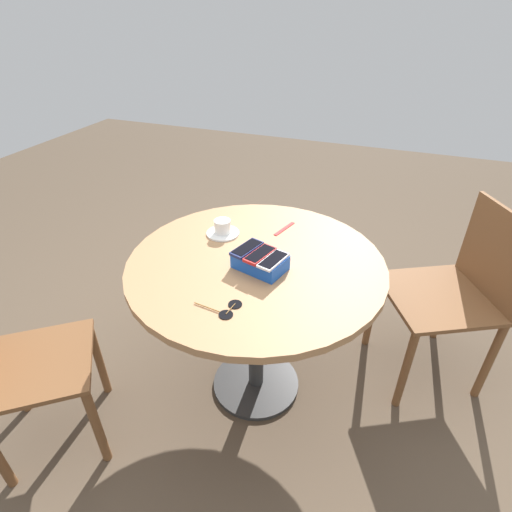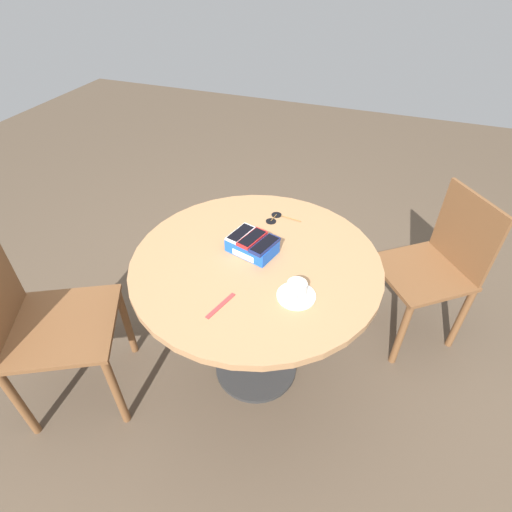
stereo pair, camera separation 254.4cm
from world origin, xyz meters
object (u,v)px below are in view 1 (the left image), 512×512
at_px(lanyard_strap, 284,229).
at_px(phone_navy, 247,248).
at_px(phone_red, 260,254).
at_px(chair_far_side, 17,366).
at_px(saucer, 223,233).
at_px(phone_box, 260,262).
at_px(chair_near_window, 453,294).
at_px(phone_white, 273,260).
at_px(round_table, 256,283).
at_px(coffee_cup, 223,226).
at_px(sunglasses, 228,309).

bearing_deg(lanyard_strap, phone_navy, 79.52).
distance_m(phone_red, chair_far_side, 1.00).
bearing_deg(lanyard_strap, saucer, 29.92).
xyz_separation_m(phone_box, phone_red, (-0.00, 0.00, 0.04)).
xyz_separation_m(phone_box, chair_near_window, (-0.76, -0.47, -0.29)).
height_order(phone_box, chair_far_side, chair_far_side).
height_order(phone_white, chair_near_window, chair_near_window).
distance_m(phone_white, chair_near_window, 0.92).
height_order(saucer, chair_far_side, chair_far_side).
xyz_separation_m(lanyard_strap, chair_near_window, (-0.76, -0.14, -0.26)).
bearing_deg(chair_far_side, phone_white, -148.66).
height_order(round_table, phone_white, phone_white).
height_order(phone_red, coffee_cup, phone_red).
height_order(coffee_cup, chair_far_side, chair_far_side).
height_order(phone_red, sunglasses, phone_red).
bearing_deg(chair_far_side, coffee_cup, -126.40).
xyz_separation_m(phone_navy, sunglasses, (-0.05, 0.28, -0.06)).
height_order(phone_white, lanyard_strap, phone_white).
distance_m(phone_navy, saucer, 0.26).
height_order(saucer, lanyard_strap, saucer).
bearing_deg(phone_red, round_table, -54.80).
height_order(phone_box, phone_red, phone_red).
xyz_separation_m(phone_box, saucer, (0.24, -0.19, -0.03)).
bearing_deg(sunglasses, chair_near_window, -136.60).
xyz_separation_m(saucer, coffee_cup, (0.00, -0.00, 0.03)).
xyz_separation_m(coffee_cup, lanyard_strap, (-0.24, -0.13, -0.04)).
xyz_separation_m(coffee_cup, sunglasses, (-0.23, 0.46, -0.04)).
bearing_deg(phone_navy, phone_white, 161.48).
relative_size(phone_box, phone_navy, 1.41).
distance_m(coffee_cup, lanyard_strap, 0.28).
bearing_deg(sunglasses, phone_navy, -80.93).
bearing_deg(saucer, chair_far_side, 53.48).
relative_size(round_table, saucer, 7.11).
xyz_separation_m(sunglasses, chair_near_window, (-0.78, -0.73, -0.26)).
relative_size(saucer, chair_near_window, 0.16).
relative_size(phone_box, sunglasses, 1.40).
bearing_deg(phone_red, chair_far_side, 34.08).
bearing_deg(coffee_cup, chair_far_side, 53.60).
xyz_separation_m(chair_near_window, chair_far_side, (1.54, 1.00, -0.03)).
distance_m(sunglasses, chair_near_window, 1.10).
bearing_deg(chair_far_side, phone_box, -145.68).
height_order(round_table, saucer, saucer).
xyz_separation_m(saucer, chair_far_side, (0.53, 0.72, -0.30)).
relative_size(round_table, coffee_cup, 10.24).
height_order(sunglasses, chair_far_side, chair_far_side).
relative_size(saucer, lanyard_strap, 0.97).
distance_m(phone_white, lanyard_strap, 0.36).
relative_size(coffee_cup, chair_far_side, 0.12).
bearing_deg(phone_white, chair_near_window, -145.01).
bearing_deg(round_table, lanyard_strap, -96.04).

